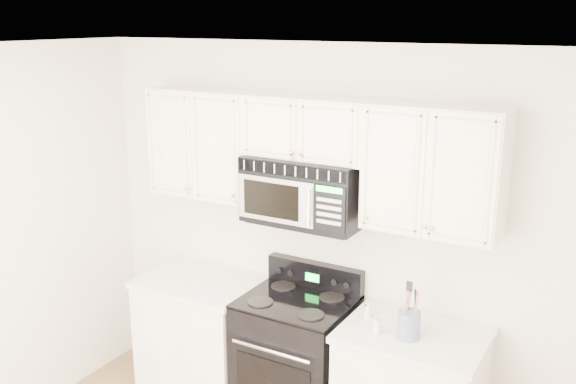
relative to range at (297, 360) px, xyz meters
The scene contains 8 objects.
room 1.66m from the range, 89.31° to the right, with size 3.51×3.51×2.61m.
base_cabinet_left 0.78m from the range, behind, with size 0.86×0.65×0.92m.
range is the anchor object (origin of this frame).
upper_cabinets 1.46m from the range, 82.73° to the left, with size 2.44×0.37×0.75m.
microwave 1.19m from the range, 90.43° to the left, with size 0.78×0.44×0.43m.
utensil_crock 0.97m from the range, ahead, with size 0.14×0.14×0.36m.
shaker_salt 0.70m from the range, ahead, with size 0.04×0.04×0.10m.
shaker_pepper 0.81m from the range, 13.39° to the right, with size 0.05×0.05×0.11m.
Camera 1 is at (1.88, -1.98, 2.75)m, focal length 40.00 mm.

